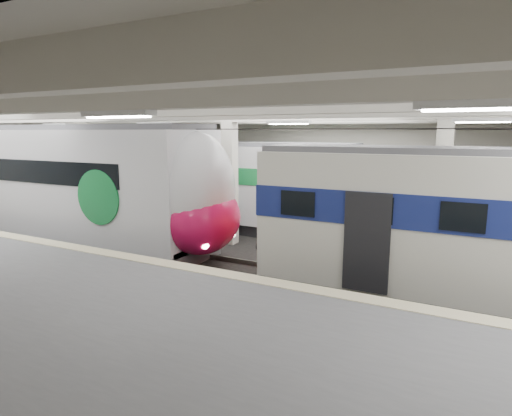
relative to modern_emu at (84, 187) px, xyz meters
The scene contains 4 objects.
station_hall 8.32m from the modern_emu, 12.11° to the right, with size 36.00×24.00×5.75m.
modern_emu is the anchor object (origin of this frame).
older_rer 14.85m from the modern_emu, ahead, with size 12.73×2.81×4.23m.
far_train 6.39m from the modern_emu, 59.47° to the left, with size 12.84×2.66×4.14m.
Camera 1 is at (6.00, -11.99, 4.62)m, focal length 30.00 mm.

